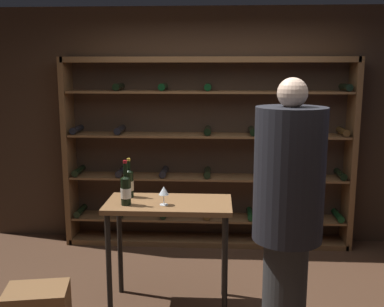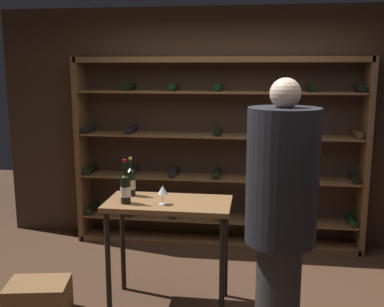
{
  "view_description": "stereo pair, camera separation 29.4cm",
  "coord_description": "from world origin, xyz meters",
  "px_view_note": "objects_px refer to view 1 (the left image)",
  "views": [
    {
      "loc": [
        0.02,
        -3.31,
        1.98
      ],
      "look_at": [
        -0.19,
        0.26,
        1.3
      ],
      "focal_mm": 42.16,
      "sensor_mm": 36.0,
      "label": 1
    },
    {
      "loc": [
        0.31,
        -3.28,
        1.98
      ],
      "look_at": [
        -0.19,
        0.26,
        1.3
      ],
      "focal_mm": 42.16,
      "sensor_mm": 36.0,
      "label": 2
    }
  ],
  "objects_px": {
    "wine_crate": "(37,306)",
    "wine_bottle_red_label": "(129,183)",
    "wine_bottle_amber_reserve": "(126,190)",
    "tasting_table": "(169,217)",
    "person_guest_plum_blouse": "(288,206)",
    "wine_glass_stemmed_left": "(164,191)",
    "wine_rack": "(208,155)"
  },
  "relations": [
    {
      "from": "wine_crate",
      "to": "wine_bottle_red_label",
      "type": "xyz_separation_m",
      "value": [
        0.67,
        0.46,
        0.89
      ]
    },
    {
      "from": "wine_bottle_amber_reserve",
      "to": "tasting_table",
      "type": "bearing_deg",
      "value": 16.31
    },
    {
      "from": "tasting_table",
      "to": "person_guest_plum_blouse",
      "type": "xyz_separation_m",
      "value": [
        0.87,
        -0.55,
        0.28
      ]
    },
    {
      "from": "person_guest_plum_blouse",
      "to": "tasting_table",
      "type": "bearing_deg",
      "value": -123.13
    },
    {
      "from": "wine_bottle_red_label",
      "to": "wine_crate",
      "type": "bearing_deg",
      "value": -145.66
    },
    {
      "from": "wine_bottle_red_label",
      "to": "wine_glass_stemmed_left",
      "type": "bearing_deg",
      "value": -34.02
    },
    {
      "from": "tasting_table",
      "to": "person_guest_plum_blouse",
      "type": "distance_m",
      "value": 1.07
    },
    {
      "from": "wine_bottle_amber_reserve",
      "to": "wine_glass_stemmed_left",
      "type": "bearing_deg",
      "value": 1.95
    },
    {
      "from": "tasting_table",
      "to": "wine_bottle_amber_reserve",
      "type": "xyz_separation_m",
      "value": [
        -0.33,
        -0.1,
        0.26
      ]
    },
    {
      "from": "wine_bottle_red_label",
      "to": "wine_glass_stemmed_left",
      "type": "relative_size",
      "value": 2.18
    },
    {
      "from": "wine_crate",
      "to": "wine_bottle_amber_reserve",
      "type": "bearing_deg",
      "value": 18.63
    },
    {
      "from": "wine_bottle_red_label",
      "to": "wine_glass_stemmed_left",
      "type": "distance_m",
      "value": 0.38
    },
    {
      "from": "wine_glass_stemmed_left",
      "to": "wine_bottle_amber_reserve",
      "type": "bearing_deg",
      "value": -178.05
    },
    {
      "from": "wine_crate",
      "to": "wine_bottle_amber_reserve",
      "type": "distance_m",
      "value": 1.15
    },
    {
      "from": "wine_bottle_red_label",
      "to": "wine_bottle_amber_reserve",
      "type": "bearing_deg",
      "value": -85.71
    },
    {
      "from": "wine_crate",
      "to": "wine_rack",
      "type": "bearing_deg",
      "value": 53.1
    },
    {
      "from": "tasting_table",
      "to": "wine_crate",
      "type": "relative_size",
      "value": 2.13
    },
    {
      "from": "wine_rack",
      "to": "person_guest_plum_blouse",
      "type": "distance_m",
      "value": 2.04
    },
    {
      "from": "wine_bottle_amber_reserve",
      "to": "wine_bottle_red_label",
      "type": "bearing_deg",
      "value": 94.29
    },
    {
      "from": "wine_bottle_amber_reserve",
      "to": "wine_rack",
      "type": "bearing_deg",
      "value": 67.65
    },
    {
      "from": "wine_crate",
      "to": "wine_bottle_amber_reserve",
      "type": "xyz_separation_m",
      "value": [
        0.68,
        0.23,
        0.89
      ]
    },
    {
      "from": "wine_rack",
      "to": "wine_bottle_amber_reserve",
      "type": "xyz_separation_m",
      "value": [
        -0.62,
        -1.5,
        0.0
      ]
    },
    {
      "from": "wine_crate",
      "to": "wine_glass_stemmed_left",
      "type": "relative_size",
      "value": 3.15
    },
    {
      "from": "person_guest_plum_blouse",
      "to": "wine_glass_stemmed_left",
      "type": "relative_size",
      "value": 12.62
    },
    {
      "from": "tasting_table",
      "to": "wine_bottle_amber_reserve",
      "type": "height_order",
      "value": "wine_bottle_amber_reserve"
    },
    {
      "from": "tasting_table",
      "to": "wine_bottle_amber_reserve",
      "type": "relative_size",
      "value": 2.83
    },
    {
      "from": "wine_glass_stemmed_left",
      "to": "wine_rack",
      "type": "bearing_deg",
      "value": 78.03
    },
    {
      "from": "tasting_table",
      "to": "wine_glass_stemmed_left",
      "type": "relative_size",
      "value": 6.69
    },
    {
      "from": "wine_rack",
      "to": "tasting_table",
      "type": "xyz_separation_m",
      "value": [
        -0.29,
        -1.41,
        -0.26
      ]
    },
    {
      "from": "wine_rack",
      "to": "tasting_table",
      "type": "distance_m",
      "value": 1.46
    },
    {
      "from": "wine_crate",
      "to": "person_guest_plum_blouse",
      "type": "bearing_deg",
      "value": -6.83
    },
    {
      "from": "wine_rack",
      "to": "wine_glass_stemmed_left",
      "type": "relative_size",
      "value": 20.92
    }
  ]
}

